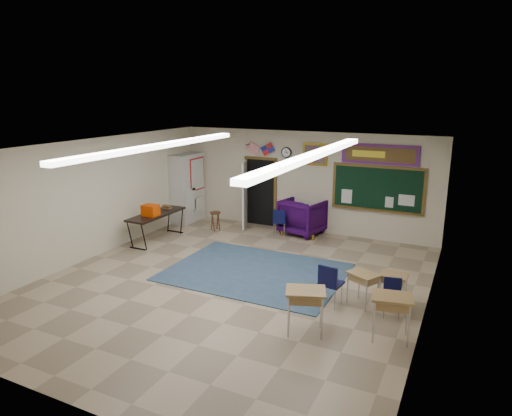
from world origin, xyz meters
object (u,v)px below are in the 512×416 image
at_px(student_desk_front_right, 393,287).
at_px(folding_table, 157,226).
at_px(wingback_armchair, 303,216).
at_px(student_desk_front_left, 363,287).
at_px(wooden_stool, 215,221).

height_order(student_desk_front_right, folding_table, folding_table).
bearing_deg(wingback_armchair, folding_table, 47.98).
height_order(student_desk_front_left, student_desk_front_right, student_desk_front_left).
height_order(folding_table, wooden_stool, folding_table).
xyz_separation_m(student_desk_front_left, wooden_stool, (-5.21, 3.10, -0.08)).
bearing_deg(wingback_armchair, wooden_stool, 32.10).
distance_m(student_desk_front_right, folding_table, 6.83).
relative_size(wingback_armchair, student_desk_front_right, 1.82).
bearing_deg(wooden_stool, wingback_armchair, 18.94).
distance_m(student_desk_front_left, student_desk_front_right, 0.62).
height_order(wingback_armchair, folding_table, folding_table).
bearing_deg(folding_table, student_desk_front_right, -9.91).
xyz_separation_m(student_desk_front_right, wooden_stool, (-5.73, 2.78, -0.06)).
bearing_deg(wingback_armchair, student_desk_front_right, 144.75).
bearing_deg(student_desk_front_right, student_desk_front_left, -144.57).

